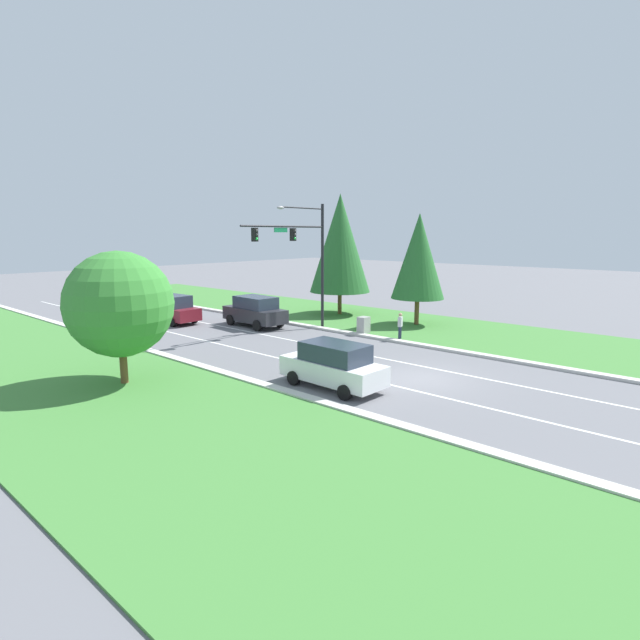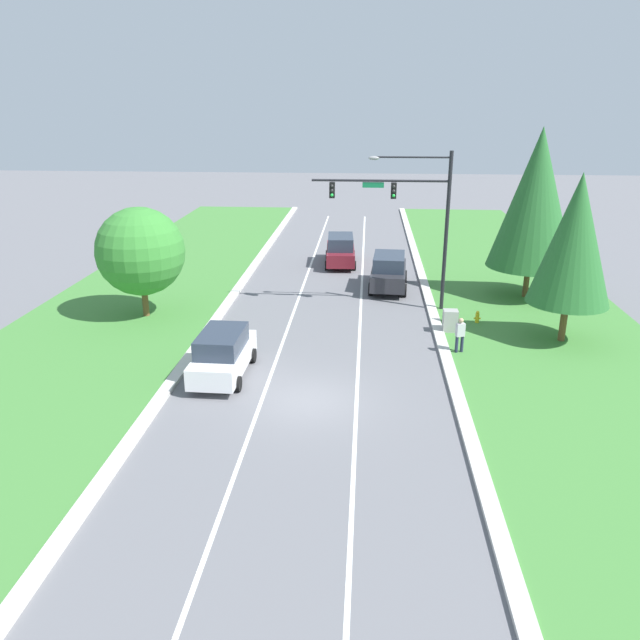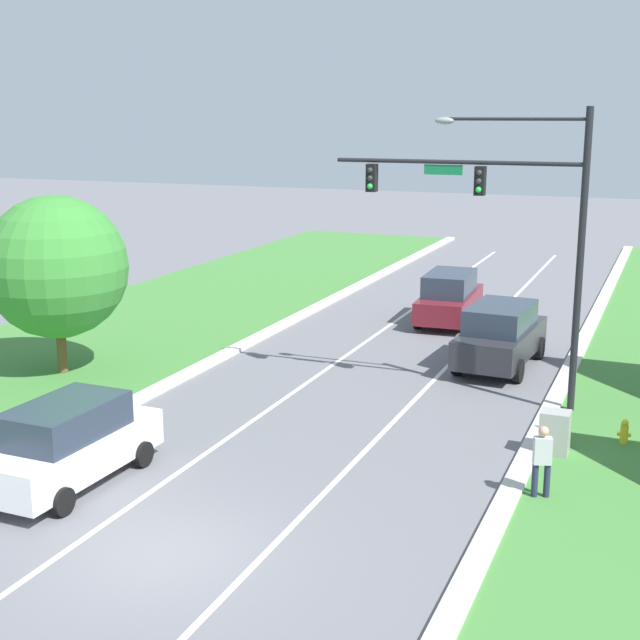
{
  "view_description": "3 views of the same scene",
  "coord_description": "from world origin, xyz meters",
  "px_view_note": "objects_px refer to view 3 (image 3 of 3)",
  "views": [
    {
      "loc": [
        -19.33,
        -11.08,
        6.48
      ],
      "look_at": [
        0.83,
        6.94,
        1.76
      ],
      "focal_mm": 28.0,
      "sensor_mm": 36.0,
      "label": 1
    },
    {
      "loc": [
        2.02,
        -21.12,
        10.7
      ],
      "look_at": [
        0.08,
        4.44,
        1.71
      ],
      "focal_mm": 35.0,
      "sensor_mm": 36.0,
      "label": 2
    },
    {
      "loc": [
        8.66,
        -13.25,
        8.2
      ],
      "look_at": [
        -0.52,
        9.22,
        2.57
      ],
      "focal_mm": 50.0,
      "sensor_mm": 36.0,
      "label": 3
    }
  ],
  "objects_px": {
    "utility_cabinet": "(555,434)",
    "pedestrian": "(542,459)",
    "traffic_signal_mast": "(510,213)",
    "burgundy_suv": "(449,297)",
    "white_suv": "(69,443)",
    "charcoal_suv": "(500,335)",
    "oak_near_left_tree": "(56,267)",
    "fire_hydrant": "(624,433)"
  },
  "relations": [
    {
      "from": "traffic_signal_mast",
      "to": "fire_hydrant",
      "type": "distance_m",
      "value": 6.64
    },
    {
      "from": "traffic_signal_mast",
      "to": "white_suv",
      "type": "distance_m",
      "value": 13.1
    },
    {
      "from": "charcoal_suv",
      "to": "pedestrian",
      "type": "height_order",
      "value": "charcoal_suv"
    },
    {
      "from": "charcoal_suv",
      "to": "utility_cabinet",
      "type": "distance_m",
      "value": 7.94
    },
    {
      "from": "oak_near_left_tree",
      "to": "white_suv",
      "type": "bearing_deg",
      "value": -50.92
    },
    {
      "from": "pedestrian",
      "to": "white_suv",
      "type": "bearing_deg",
      "value": -1.7
    },
    {
      "from": "traffic_signal_mast",
      "to": "fire_hydrant",
      "type": "xyz_separation_m",
      "value": [
        3.52,
        -2.16,
        -5.2
      ]
    },
    {
      "from": "pedestrian",
      "to": "charcoal_suv",
      "type": "bearing_deg",
      "value": -93.13
    },
    {
      "from": "traffic_signal_mast",
      "to": "utility_cabinet",
      "type": "distance_m",
      "value": 6.4
    },
    {
      "from": "burgundy_suv",
      "to": "fire_hydrant",
      "type": "relative_size",
      "value": 7.26
    },
    {
      "from": "utility_cabinet",
      "to": "pedestrian",
      "type": "xyz_separation_m",
      "value": [
        0.09,
        -2.72,
        0.36
      ]
    },
    {
      "from": "traffic_signal_mast",
      "to": "utility_cabinet",
      "type": "relative_size",
      "value": 7.3
    },
    {
      "from": "traffic_signal_mast",
      "to": "oak_near_left_tree",
      "type": "height_order",
      "value": "traffic_signal_mast"
    },
    {
      "from": "white_suv",
      "to": "burgundy_suv",
      "type": "distance_m",
      "value": 19.39
    },
    {
      "from": "utility_cabinet",
      "to": "pedestrian",
      "type": "bearing_deg",
      "value": -88.19
    },
    {
      "from": "utility_cabinet",
      "to": "fire_hydrant",
      "type": "bearing_deg",
      "value": 41.66
    },
    {
      "from": "white_suv",
      "to": "utility_cabinet",
      "type": "bearing_deg",
      "value": 31.91
    },
    {
      "from": "white_suv",
      "to": "utility_cabinet",
      "type": "relative_size",
      "value": 4.1
    },
    {
      "from": "utility_cabinet",
      "to": "pedestrian",
      "type": "height_order",
      "value": "pedestrian"
    },
    {
      "from": "charcoal_suv",
      "to": "burgundy_suv",
      "type": "xyz_separation_m",
      "value": [
        -3.16,
        5.73,
        -0.06
      ]
    },
    {
      "from": "charcoal_suv",
      "to": "white_suv",
      "type": "distance_m",
      "value": 15.05
    },
    {
      "from": "white_suv",
      "to": "pedestrian",
      "type": "distance_m",
      "value": 10.49
    },
    {
      "from": "traffic_signal_mast",
      "to": "fire_hydrant",
      "type": "relative_size",
      "value": 12.0
    },
    {
      "from": "white_suv",
      "to": "pedestrian",
      "type": "bearing_deg",
      "value": 18.76
    },
    {
      "from": "oak_near_left_tree",
      "to": "charcoal_suv",
      "type": "bearing_deg",
      "value": 25.86
    },
    {
      "from": "fire_hydrant",
      "to": "oak_near_left_tree",
      "type": "distance_m",
      "value": 17.47
    },
    {
      "from": "oak_near_left_tree",
      "to": "fire_hydrant",
      "type": "bearing_deg",
      "value": 0.62
    },
    {
      "from": "charcoal_suv",
      "to": "white_suv",
      "type": "xyz_separation_m",
      "value": [
        -7.13,
        -13.25,
        -0.11
      ]
    },
    {
      "from": "oak_near_left_tree",
      "to": "utility_cabinet",
      "type": "bearing_deg",
      "value": -4.35
    },
    {
      "from": "white_suv",
      "to": "pedestrian",
      "type": "height_order",
      "value": "white_suv"
    },
    {
      "from": "charcoal_suv",
      "to": "burgundy_suv",
      "type": "distance_m",
      "value": 6.54
    },
    {
      "from": "burgundy_suv",
      "to": "fire_hydrant",
      "type": "xyz_separation_m",
      "value": [
        7.5,
        -11.76,
        -0.69
      ]
    },
    {
      "from": "traffic_signal_mast",
      "to": "burgundy_suv",
      "type": "distance_m",
      "value": 11.33
    },
    {
      "from": "burgundy_suv",
      "to": "charcoal_suv",
      "type": "bearing_deg",
      "value": -63.96
    },
    {
      "from": "utility_cabinet",
      "to": "pedestrian",
      "type": "relative_size",
      "value": 0.68
    },
    {
      "from": "charcoal_suv",
      "to": "oak_near_left_tree",
      "type": "height_order",
      "value": "oak_near_left_tree"
    },
    {
      "from": "burgundy_suv",
      "to": "oak_near_left_tree",
      "type": "height_order",
      "value": "oak_near_left_tree"
    },
    {
      "from": "burgundy_suv",
      "to": "pedestrian",
      "type": "xyz_separation_m",
      "value": [
        6.04,
        -15.85,
        -0.1
      ]
    },
    {
      "from": "white_suv",
      "to": "oak_near_left_tree",
      "type": "xyz_separation_m",
      "value": [
        -5.71,
        7.03,
        2.53
      ]
    },
    {
      "from": "pedestrian",
      "to": "oak_near_left_tree",
      "type": "xyz_separation_m",
      "value": [
        -15.72,
        3.91,
        2.58
      ]
    },
    {
      "from": "white_suv",
      "to": "charcoal_suv",
      "type": "bearing_deg",
      "value": 63.16
    },
    {
      "from": "pedestrian",
      "to": "fire_hydrant",
      "type": "distance_m",
      "value": 4.38
    }
  ]
}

